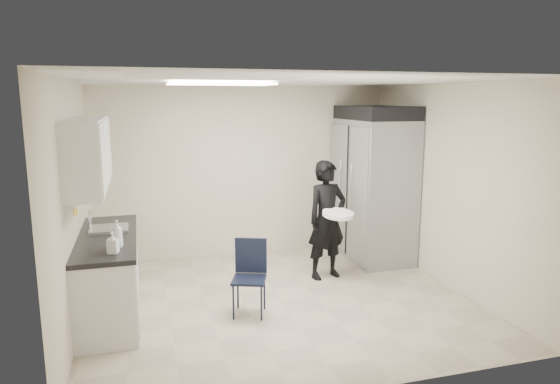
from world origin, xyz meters
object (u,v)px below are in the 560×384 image
object	(u,v)px
folding_chair	(249,280)
man_tuxedo	(327,220)
lower_counter	(109,277)
commercial_fridge	(373,190)

from	to	relation	value
folding_chair	man_tuxedo	xyz separation A→B (m)	(1.27, 0.89, 0.39)
lower_counter	man_tuxedo	bearing A→B (deg)	8.74
folding_chair	man_tuxedo	distance (m)	1.60
commercial_fridge	folding_chair	bearing A→B (deg)	-145.85
lower_counter	man_tuxedo	size ratio (longest dim) A/B	1.19
folding_chair	man_tuxedo	size ratio (longest dim) A/B	0.51
lower_counter	man_tuxedo	xyz separation A→B (m)	(2.78, 0.43, 0.37)
man_tuxedo	lower_counter	bearing A→B (deg)	175.64
commercial_fridge	man_tuxedo	distance (m)	1.22
lower_counter	folding_chair	bearing A→B (deg)	-17.13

